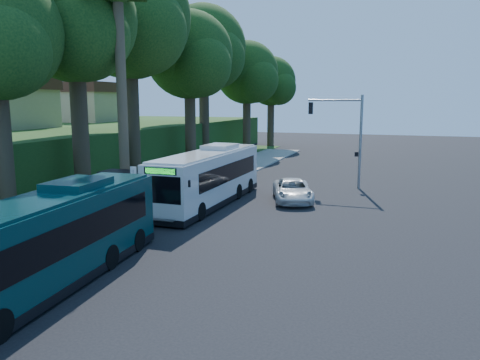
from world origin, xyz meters
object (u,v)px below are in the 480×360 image
at_px(bus_shelter, 126,184).
at_px(teal_bus, 50,239).
at_px(white_bus, 209,176).
at_px(pickup, 293,190).

distance_m(bus_shelter, teal_bus, 10.79).
relative_size(bus_shelter, teal_bus, 0.27).
bearing_deg(white_bus, teal_bus, -89.76).
relative_size(white_bus, pickup, 2.38).
bearing_deg(teal_bus, pickup, 69.13).
relative_size(bus_shelter, pickup, 0.62).
xyz_separation_m(bus_shelter, pickup, (8.35, 6.69, -1.09)).
xyz_separation_m(bus_shelter, white_bus, (3.47, 4.10, -0.01)).
xyz_separation_m(bus_shelter, teal_bus, (3.45, -10.23, -0.08)).
xyz_separation_m(white_bus, teal_bus, (-0.03, -14.33, -0.06)).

